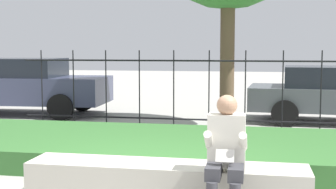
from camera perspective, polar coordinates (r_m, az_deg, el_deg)
stone_bench at (r=5.30m, az=-0.26°, el=-11.03°), size 3.11×0.57×0.45m
person_seated_reader at (r=4.79m, az=7.07°, el=-6.94°), size 0.42×0.73×1.25m
grass_berm at (r=7.30m, az=0.74°, el=-6.64°), size 8.91×2.69×0.33m
iron_fence at (r=9.08m, az=2.85°, el=0.36°), size 6.91×0.03×1.68m
car_parked_left at (r=12.77m, az=-17.77°, el=1.15°), size 4.62×2.06×1.46m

